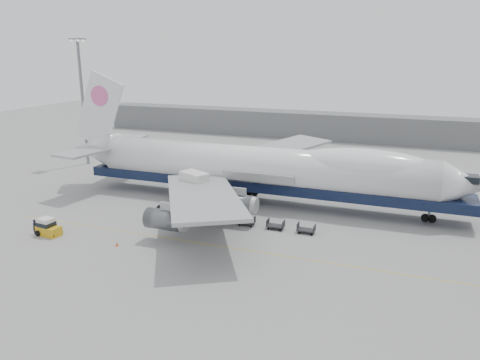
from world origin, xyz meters
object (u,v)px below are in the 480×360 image
at_px(airliner, 263,168).
at_px(baggage_tug, 48,228).
at_px(ground_worker, 35,227).
at_px(catering_truck, 195,189).

relative_size(airliner, baggage_tug, 20.56).
height_order(baggage_tug, ground_worker, baggage_tug).
bearing_deg(airliner, baggage_tug, -134.20).
bearing_deg(catering_truck, airliner, 67.39).
bearing_deg(catering_truck, ground_worker, -111.07).
xyz_separation_m(airliner, ground_worker, (-23.79, -22.76, -4.65)).
distance_m(baggage_tug, ground_worker, 1.88).
xyz_separation_m(catering_truck, baggage_tug, (-13.82, -15.06, -2.42)).
bearing_deg(airliner, ground_worker, -136.27).
relative_size(catering_truck, baggage_tug, 1.85).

